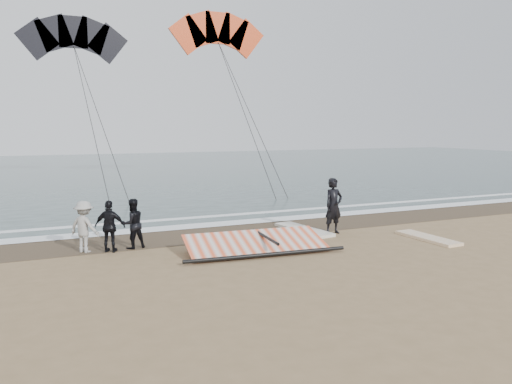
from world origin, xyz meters
The scene contains 12 objects.
ground centered at (0.00, 0.00, 0.00)m, with size 120.00×120.00×0.00m, color #8C704C.
sea centered at (0.00, 33.00, 0.01)m, with size 120.00×54.00×0.02m, color #233838.
wet_sand centered at (0.00, 4.50, 0.01)m, with size 120.00×2.80×0.01m, color #4C3D2B.
foam_near centered at (0.00, 5.90, 0.03)m, with size 120.00×0.90×0.01m, color white.
foam_far centered at (0.00, 7.60, 0.03)m, with size 120.00×0.45×0.01m, color white.
man_main centered at (1.64, 2.75, 0.99)m, with size 0.72×0.47×1.97m, color black.
board_white centered at (4.04, 0.67, 0.05)m, with size 0.67×2.40×0.10m, color white.
board_cream centered at (0.88, 3.52, 0.06)m, with size 0.72×2.68×0.11m, color silver.
trio_cluster centered at (-5.99, 3.36, 0.78)m, with size 2.40×1.24×1.57m.
sail_rig centered at (-1.98, 1.55, 0.20)m, with size 4.89×2.11×0.52m.
kite_red centered at (3.31, 19.43, 9.52)m, with size 7.16×4.46×12.68m.
kite_dark centered at (-5.28, 22.80, 9.17)m, with size 7.67×5.66×14.24m.
Camera 1 is at (-7.82, -11.98, 3.74)m, focal length 35.00 mm.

